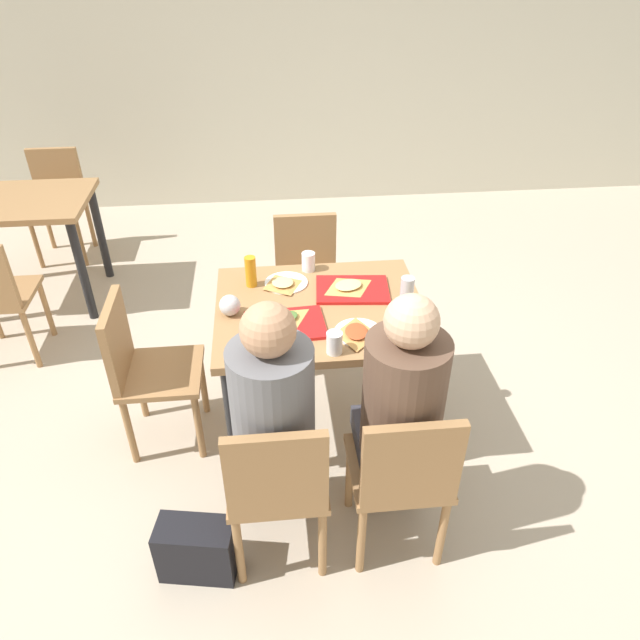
{
  "coord_description": "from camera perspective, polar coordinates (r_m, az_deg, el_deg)",
  "views": [
    {
      "loc": [
        -0.24,
        -2.35,
        2.32
      ],
      "look_at": [
        0.0,
        0.0,
        0.7
      ],
      "focal_mm": 32.99,
      "sensor_mm": 36.0,
      "label": 1
    }
  ],
  "objects": [
    {
      "name": "back_wall",
      "position": [
        5.63,
        -3.62,
        25.04
      ],
      "size": [
        10.0,
        0.1,
        2.8
      ],
      "primitive_type": "cube",
      "color": "beige",
      "rests_on": "ground_plane"
    },
    {
      "name": "plastic_cup_a",
      "position": [
        3.1,
        -1.14,
        5.68
      ],
      "size": [
        0.07,
        0.07,
        0.1
      ],
      "primitive_type": "cylinder",
      "color": "white",
      "rests_on": "main_table"
    },
    {
      "name": "pizza_slice_c",
      "position": [
        2.98,
        -3.65,
        3.56
      ],
      "size": [
        0.2,
        0.2,
        0.02
      ],
      "color": "#C68C47",
      "rests_on": "paper_plate_center"
    },
    {
      "name": "chair_near_left",
      "position": [
        2.39,
        -4.18,
        -15.49
      ],
      "size": [
        0.4,
        0.4,
        0.85
      ],
      "color": "#9E7247",
      "rests_on": "ground_plane"
    },
    {
      "name": "paper_plate_center",
      "position": [
        3.01,
        -3.3,
        3.63
      ],
      "size": [
        0.22,
        0.22,
        0.01
      ],
      "primitive_type": "cylinder",
      "color": "white",
      "rests_on": "main_table"
    },
    {
      "name": "handbag",
      "position": [
        2.68,
        -11.84,
        -20.93
      ],
      "size": [
        0.34,
        0.21,
        0.28
      ],
      "primitive_type": "cube",
      "rotation": [
        0.0,
        0.0,
        -0.18
      ],
      "color": "black",
      "rests_on": "ground_plane"
    },
    {
      "name": "condiment_bottle",
      "position": [
        2.97,
        -6.74,
        4.69
      ],
      "size": [
        0.06,
        0.06,
        0.16
      ],
      "primitive_type": "cylinder",
      "color": "orange",
      "rests_on": "main_table"
    },
    {
      "name": "chair_near_right",
      "position": [
        2.44,
        8.05,
        -14.47
      ],
      "size": [
        0.4,
        0.4,
        0.85
      ],
      "color": "#9E7247",
      "rests_on": "ground_plane"
    },
    {
      "name": "main_table",
      "position": [
        2.88,
        -0.0,
        -0.57
      ],
      "size": [
        1.0,
        0.85,
        0.78
      ],
      "color": "#9E7247",
      "rests_on": "ground_plane"
    },
    {
      "name": "ground_plane",
      "position": [
        3.32,
        -0.0,
        -10.13
      ],
      "size": [
        10.0,
        10.0,
        0.02
      ],
      "primitive_type": "cube",
      "color": "#B7A893"
    },
    {
      "name": "chair_far_side",
      "position": [
        3.65,
        -1.28,
        4.52
      ],
      "size": [
        0.4,
        0.4,
        0.85
      ],
      "color": "#9E7247",
      "rests_on": "ground_plane"
    },
    {
      "name": "pizza_slice_d",
      "position": [
        2.62,
        3.54,
        -1.22
      ],
      "size": [
        0.17,
        0.2,
        0.02
      ],
      "color": "#C68C47",
      "rests_on": "paper_plate_near_edge"
    },
    {
      "name": "plastic_cup_b",
      "position": [
        2.5,
        1.4,
        -2.22
      ],
      "size": [
        0.07,
        0.07,
        0.1
      ],
      "primitive_type": "cylinder",
      "color": "white",
      "rests_on": "main_table"
    },
    {
      "name": "foil_bundle",
      "position": [
        2.77,
        -8.74,
        1.42
      ],
      "size": [
        0.1,
        0.1,
        0.1
      ],
      "primitive_type": "sphere",
      "color": "silver",
      "rests_on": "main_table"
    },
    {
      "name": "tray_red_far",
      "position": [
        2.94,
        3.15,
        2.97
      ],
      "size": [
        0.38,
        0.29,
        0.02
      ],
      "primitive_type": "cube",
      "rotation": [
        0.0,
        0.0,
        -0.09
      ],
      "color": "red",
      "rests_on": "main_table"
    },
    {
      "name": "chair_left_end",
      "position": [
        3.04,
        -16.85,
        -4.11
      ],
      "size": [
        0.4,
        0.4,
        0.85
      ],
      "color": "#9E7247",
      "rests_on": "ground_plane"
    },
    {
      "name": "soda_can",
      "position": [
        2.87,
        8.44,
        3.0
      ],
      "size": [
        0.07,
        0.07,
        0.12
      ],
      "primitive_type": "cylinder",
      "color": "#B7BCC6",
      "rests_on": "main_table"
    },
    {
      "name": "paper_plate_near_edge",
      "position": [
        2.64,
        3.75,
        -1.21
      ],
      "size": [
        0.22,
        0.22,
        0.01
      ],
      "primitive_type": "cylinder",
      "color": "white",
      "rests_on": "main_table"
    },
    {
      "name": "pizza_slice_b",
      "position": [
        2.94,
        2.76,
        3.32
      ],
      "size": [
        0.25,
        0.22,
        0.02
      ],
      "color": "tan",
      "rests_on": "tray_red_far"
    },
    {
      "name": "background_table",
      "position": [
        4.5,
        -26.8,
        8.85
      ],
      "size": [
        0.9,
        0.7,
        0.78
      ],
      "color": "#9E7247",
      "rests_on": "ground_plane"
    },
    {
      "name": "person_in_brown_jacket",
      "position": [
        2.36,
        7.79,
        -7.98
      ],
      "size": [
        0.32,
        0.42,
        1.26
      ],
      "color": "#383842",
      "rests_on": "ground_plane"
    },
    {
      "name": "background_chair_far",
      "position": [
        5.19,
        -24.07,
        10.94
      ],
      "size": [
        0.4,
        0.4,
        0.85
      ],
      "color": "#9E7247",
      "rests_on": "ground_plane"
    },
    {
      "name": "tray_red_near",
      "position": [
        2.68,
        -3.4,
        -0.49
      ],
      "size": [
        0.38,
        0.28,
        0.02
      ],
      "primitive_type": "cube",
      "rotation": [
        0.0,
        0.0,
        0.06
      ],
      "color": "red",
      "rests_on": "main_table"
    },
    {
      "name": "person_in_red",
      "position": [
        2.31,
        -4.58,
        -8.88
      ],
      "size": [
        0.32,
        0.42,
        1.26
      ],
      "color": "#383842",
      "rests_on": "ground_plane"
    },
    {
      "name": "pizza_slice_a",
      "position": [
        2.69,
        -3.62,
        0.06
      ],
      "size": [
        0.26,
        0.23,
        0.02
      ],
      "color": "tan",
      "rests_on": "tray_red_near"
    }
  ]
}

